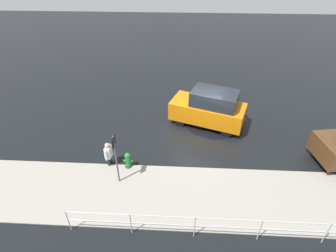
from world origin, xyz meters
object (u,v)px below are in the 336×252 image
pedestrian (108,153)px  sign_post (115,153)px  fire_hydrant (128,160)px  moving_hatchback (209,108)px

pedestrian → sign_post: bearing=121.9°
fire_hydrant → sign_post: 1.49m
moving_hatchback → pedestrian: moving_hatchback is taller
fire_hydrant → sign_post: size_ratio=0.33×
moving_hatchback → sign_post: (4.02, 4.55, 0.55)m
moving_hatchback → fire_hydrant: 5.31m
fire_hydrant → sign_post: sign_post is taller
sign_post → moving_hatchback: bearing=-131.5°
moving_hatchback → fire_hydrant: moving_hatchback is taller
fire_hydrant → pedestrian: (0.86, -0.13, 0.28)m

